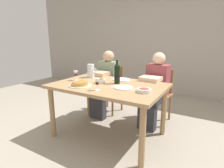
# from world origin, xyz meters

# --- Properties ---
(ground_plane) EXTENTS (8.00, 8.00, 0.00)m
(ground_plane) POSITION_xyz_m (0.00, 0.00, 0.00)
(ground_plane) COLOR gray
(back_wall) EXTENTS (8.00, 0.10, 2.80)m
(back_wall) POSITION_xyz_m (0.00, 2.56, 1.40)
(back_wall) COLOR #A3998E
(back_wall) RESTS_ON ground
(dining_table) EXTENTS (1.50, 1.00, 0.76)m
(dining_table) POSITION_xyz_m (0.00, 0.00, 0.67)
(dining_table) COLOR #9E7A51
(dining_table) RESTS_ON ground
(wine_bottle) EXTENTS (0.08, 0.08, 0.32)m
(wine_bottle) POSITION_xyz_m (0.08, 0.10, 0.90)
(wine_bottle) COLOR black
(wine_bottle) RESTS_ON dining_table
(water_pitcher) EXTENTS (0.16, 0.11, 0.21)m
(water_pitcher) POSITION_xyz_m (-0.48, 0.25, 0.85)
(water_pitcher) COLOR silver
(water_pitcher) RESTS_ON dining_table
(baked_tart) EXTENTS (0.29, 0.29, 0.06)m
(baked_tart) POSITION_xyz_m (-0.28, -0.26, 0.79)
(baked_tart) COLOR silver
(baked_tart) RESTS_ON dining_table
(salad_bowl) EXTENTS (0.16, 0.16, 0.05)m
(salad_bowl) POSITION_xyz_m (0.56, -0.11, 0.79)
(salad_bowl) COLOR silver
(salad_bowl) RESTS_ON dining_table
(olive_bowl) EXTENTS (0.14, 0.14, 0.07)m
(olive_bowl) POSITION_xyz_m (-0.13, -0.00, 0.79)
(olive_bowl) COLOR silver
(olive_bowl) RESTS_ON dining_table
(wine_glass_left_diner) EXTENTS (0.07, 0.07, 0.14)m
(wine_glass_left_diner) POSITION_xyz_m (0.04, -0.32, 0.86)
(wine_glass_left_diner) COLOR silver
(wine_glass_left_diner) RESTS_ON dining_table
(wine_glass_right_diner) EXTENTS (0.07, 0.07, 0.15)m
(wine_glass_right_diner) POSITION_xyz_m (-0.54, -0.04, 0.86)
(wine_glass_right_diner) COLOR silver
(wine_glass_right_diner) RESTS_ON dining_table
(dinner_plate_left_setting) EXTENTS (0.27, 0.27, 0.01)m
(dinner_plate_left_setting) POSITION_xyz_m (0.02, 0.34, 0.77)
(dinner_plate_left_setting) COLOR silver
(dinner_plate_left_setting) RESTS_ON dining_table
(dinner_plate_right_setting) EXTENTS (0.24, 0.24, 0.01)m
(dinner_plate_right_setting) POSITION_xyz_m (0.26, -0.07, 0.77)
(dinner_plate_right_setting) COLOR white
(dinner_plate_right_setting) RESTS_ON dining_table
(fork_left_setting) EXTENTS (0.02, 0.16, 0.00)m
(fork_left_setting) POSITION_xyz_m (-0.13, 0.34, 0.76)
(fork_left_setting) COLOR silver
(fork_left_setting) RESTS_ON dining_table
(knife_left_setting) EXTENTS (0.01, 0.18, 0.00)m
(knife_left_setting) POSITION_xyz_m (0.17, 0.34, 0.76)
(knife_left_setting) COLOR silver
(knife_left_setting) RESTS_ON dining_table
(knife_right_setting) EXTENTS (0.03, 0.18, 0.00)m
(knife_right_setting) POSITION_xyz_m (0.41, -0.07, 0.76)
(knife_right_setting) COLOR silver
(knife_right_setting) RESTS_ON dining_table
(spoon_right_setting) EXTENTS (0.03, 0.16, 0.00)m
(spoon_right_setting) POSITION_xyz_m (0.11, -0.07, 0.76)
(spoon_right_setting) COLOR silver
(spoon_right_setting) RESTS_ON dining_table
(chair_left) EXTENTS (0.41, 0.41, 0.87)m
(chair_left) POSITION_xyz_m (-0.45, 0.86, 0.50)
(chair_left) COLOR olive
(chair_left) RESTS_ON ground
(diner_left) EXTENTS (0.35, 0.51, 1.16)m
(diner_left) POSITION_xyz_m (-0.45, 0.62, 0.62)
(diner_left) COLOR gray
(diner_left) RESTS_ON ground
(chair_right) EXTENTS (0.44, 0.44, 0.87)m
(chair_right) POSITION_xyz_m (0.46, 0.90, 0.50)
(chair_right) COLOR olive
(chair_right) RESTS_ON ground
(diner_right) EXTENTS (0.37, 0.53, 1.16)m
(diner_right) POSITION_xyz_m (0.44, 0.67, 0.62)
(diner_right) COLOR #8E3D42
(diner_right) RESTS_ON ground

